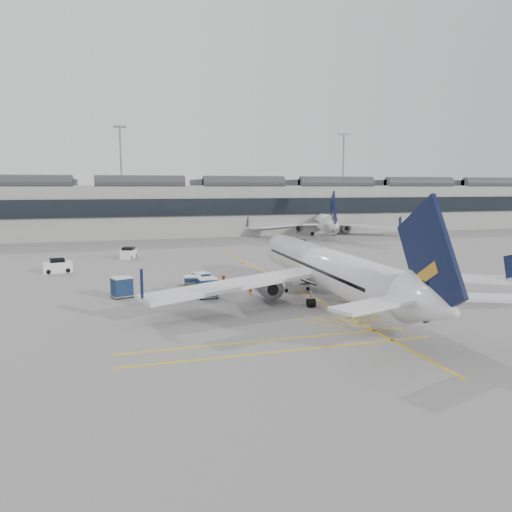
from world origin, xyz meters
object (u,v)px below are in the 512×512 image
object	(u,v)px
ramp_agent_b	(223,284)
pushback_tug	(190,290)
airliner_main	(329,270)
belt_loader	(294,286)
baggage_cart_a	(208,287)
ramp_agent_a	(250,287)

from	to	relation	value
ramp_agent_b	pushback_tug	xyz separation A→B (m)	(-3.42, -0.32, -0.31)
airliner_main	belt_loader	size ratio (longest dim) A/B	9.40
baggage_cart_a	ramp_agent_a	world-z (taller)	baggage_cart_a
ramp_agent_a	ramp_agent_b	world-z (taller)	ramp_agent_b
ramp_agent_b	belt_loader	bearing A→B (deg)	145.66
airliner_main	pushback_tug	xyz separation A→B (m)	(-12.15, 6.26, -2.44)
ramp_agent_b	airliner_main	bearing A→B (deg)	115.67
belt_loader	pushback_tug	bearing A→B (deg)	171.71
belt_loader	pushback_tug	xyz separation A→B (m)	(-10.76, 0.58, 0.11)
pushback_tug	ramp_agent_b	bearing A→B (deg)	17.56
ramp_agent_a	belt_loader	bearing A→B (deg)	-40.92
ramp_agent_b	pushback_tug	bearing A→B (deg)	-21.97
belt_loader	ramp_agent_a	size ratio (longest dim) A/B	2.67
pushback_tug	belt_loader	bearing A→B (deg)	9.11
belt_loader	airliner_main	bearing A→B (deg)	-81.41
baggage_cart_a	ramp_agent_a	size ratio (longest dim) A/B	1.29
belt_loader	baggage_cart_a	world-z (taller)	baggage_cart_a
baggage_cart_a	ramp_agent_b	xyz separation A→B (m)	(1.99, 1.92, -0.16)
airliner_main	pushback_tug	size ratio (longest dim) A/B	14.61
airliner_main	ramp_agent_b	world-z (taller)	airliner_main
airliner_main	pushback_tug	bearing A→B (deg)	155.05
pushback_tug	airliner_main	bearing A→B (deg)	-15.06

